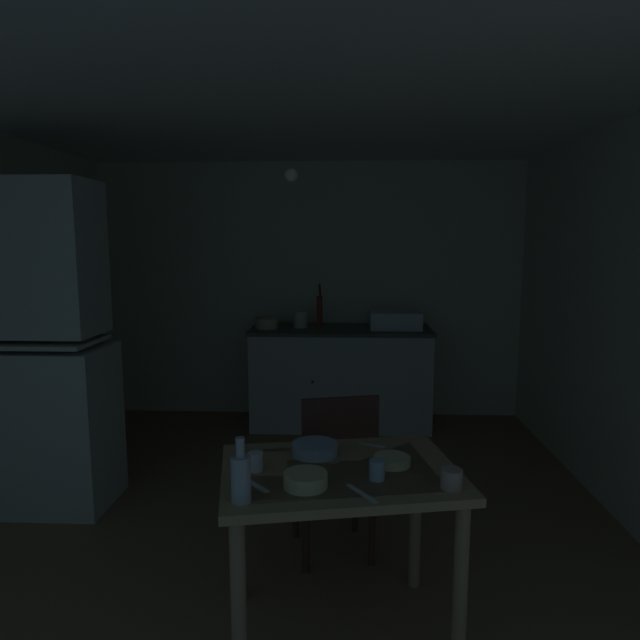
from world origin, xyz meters
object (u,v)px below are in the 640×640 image
hutch_cabinet (39,358)px  hand_pump (320,308)px  dining_table (340,496)px  sink_basin (395,320)px  chair_far_side (335,470)px  teacup_mint (451,479)px  glass_bottle (241,477)px  mixing_bowl_counter (267,323)px  serving_bowl_wide (306,480)px

hutch_cabinet → hand_pump: size_ratio=5.13×
dining_table → sink_basin: bearing=80.4°
chair_far_side → teacup_mint: (0.45, -0.73, 0.29)m
dining_table → chair_far_side: (-0.03, 0.57, -0.14)m
hand_pump → dining_table: hand_pump is taller
glass_bottle → teacup_mint: bearing=10.5°
teacup_mint → glass_bottle: glass_bottle is taller
sink_basin → chair_far_side: sink_basin is taller
sink_basin → mixing_bowl_counter: sink_basin is taller
mixing_bowl_counter → serving_bowl_wide: 2.89m
hand_pump → mixing_bowl_counter: bearing=-168.3°
hutch_cabinet → sink_basin: hutch_cabinet is taller
mixing_bowl_counter → dining_table: bearing=-76.0°
chair_far_side → mixing_bowl_counter: bearing=106.9°
hutch_cabinet → mixing_bowl_counter: hutch_cabinet is taller
hand_pump → mixing_bowl_counter: (-0.46, -0.10, -0.12)m
sink_basin → serving_bowl_wide: bearing=-101.5°
hutch_cabinet → glass_bottle: 2.06m
hutch_cabinet → hand_pump: (1.64, 1.66, 0.11)m
hand_pump → dining_table: 2.80m
chair_far_side → glass_bottle: 0.99m
hutch_cabinet → serving_bowl_wide: size_ratio=11.96×
hutch_cabinet → dining_table: 2.17m
sink_basin → hand_pump: bearing=176.1°
hutch_cabinet → glass_bottle: size_ratio=8.49×
mixing_bowl_counter → glass_bottle: (0.32, -2.97, -0.10)m
chair_far_side → dining_table: bearing=-87.2°
serving_bowl_wide → glass_bottle: (-0.22, -0.13, 0.07)m
hutch_cabinet → sink_basin: size_ratio=4.54×
hand_pump → dining_table: size_ratio=0.37×
hand_pump → mixing_bowl_counter: 0.48m
hutch_cabinet → mixing_bowl_counter: size_ratio=9.80×
hutch_cabinet → sink_basin: 2.81m
teacup_mint → hutch_cabinet: bearing=150.8°
hand_pump → chair_far_side: (0.18, -2.19, -0.57)m
hutch_cabinet → chair_far_side: 1.95m
mixing_bowl_counter → chair_far_side: mixing_bowl_counter is taller
hand_pump → teacup_mint: (0.62, -2.92, -0.28)m
chair_far_side → teacup_mint: size_ratio=10.95×
glass_bottle → chair_far_side: bearing=69.8°
hutch_cabinet → teacup_mint: hutch_cabinet is taller
dining_table → chair_far_side: bearing=92.8°
serving_bowl_wide → teacup_mint: teacup_mint is taller
chair_far_side → serving_bowl_wide: 0.80m
chair_far_side → serving_bowl_wide: size_ratio=5.35×
serving_bowl_wide → teacup_mint: (0.54, 0.01, 0.01)m
dining_table → mixing_bowl_counter: bearing=104.0°
hand_pump → glass_bottle: 3.07m
teacup_mint → hand_pump: bearing=102.1°
glass_bottle → hutch_cabinet: bearing=136.8°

